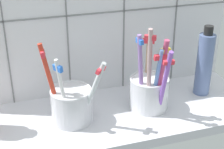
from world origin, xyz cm
name	(u,v)px	position (x,y,z in cm)	size (l,w,h in cm)	color
counter_slab	(112,117)	(0.00, 0.00, 1.00)	(64.00, 22.00, 2.00)	silver
tile_wall_back	(94,3)	(0.00, 12.00, 22.50)	(64.00, 2.20, 45.00)	white
toothbrush_cup_left	(72,104)	(-8.42, -0.39, 6.00)	(11.62, 9.96, 17.19)	silver
toothbrush_cup_right	(150,90)	(8.32, -0.57, 6.46)	(8.36, 13.61, 19.12)	silver
soap_bottle	(204,63)	(22.61, 2.15, 9.46)	(3.65, 3.65, 16.26)	slate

